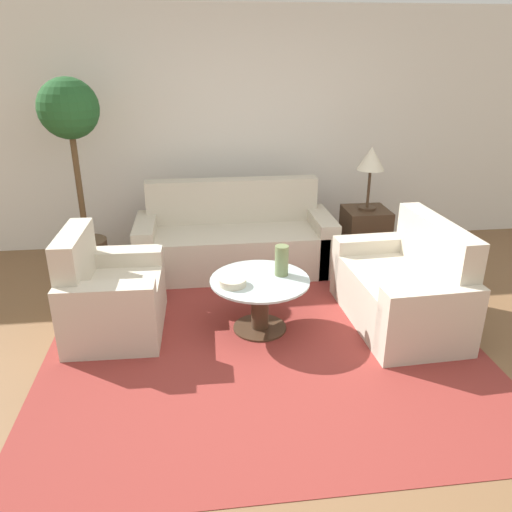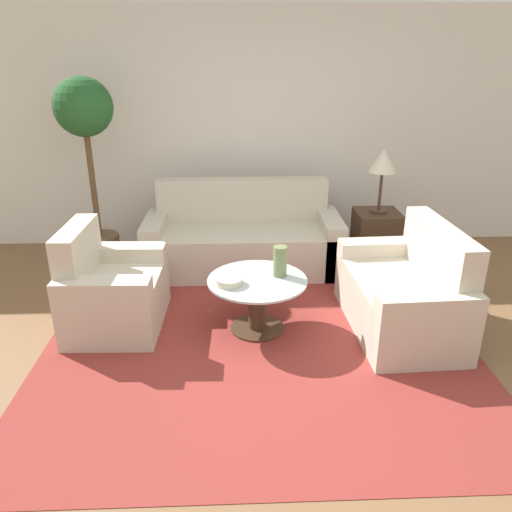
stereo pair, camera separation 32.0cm
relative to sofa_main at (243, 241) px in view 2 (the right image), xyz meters
name	(u,v)px [view 2 (the right image)]	position (x,y,z in m)	size (l,w,h in m)	color
ground_plane	(273,388)	(0.17, -2.09, -0.29)	(14.00, 14.00, 0.00)	brown
wall_back	(256,131)	(0.17, 0.81, 1.01)	(10.00, 0.06, 2.60)	white
rug	(257,328)	(0.09, -1.30, -0.29)	(3.31, 3.45, 0.01)	maroon
sofa_main	(243,241)	(0.00, 0.00, 0.00)	(1.99, 0.79, 0.90)	beige
armchair	(109,293)	(-1.12, -1.16, 0.00)	(0.75, 0.92, 0.86)	beige
loveseat	(408,295)	(1.32, -1.32, 0.00)	(0.81, 1.31, 0.88)	beige
coffee_table	(257,297)	(0.09, -1.30, 0.00)	(0.80, 0.80, 0.45)	#422D1E
side_table	(376,238)	(1.41, 0.01, 0.00)	(0.45, 0.45, 0.58)	#422D1E
table_lamp	(383,163)	(1.41, 0.01, 0.80)	(0.29, 0.29, 0.65)	#422D1E
potted_plant	(87,140)	(-1.54, 0.19, 1.02)	(0.57, 0.57, 1.92)	brown
vase	(280,261)	(0.28, -1.24, 0.29)	(0.11, 0.11, 0.25)	#6B7A4C
bowl	(229,281)	(-0.13, -1.39, 0.19)	(0.21, 0.21, 0.06)	beige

